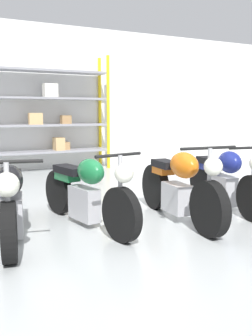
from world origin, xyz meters
name	(u,v)px	position (x,y,z in m)	size (l,w,h in m)	color
ground_plane	(140,226)	(0.00, 0.00, 0.00)	(30.00, 30.00, 0.00)	#B2B7B7
back_wall	(36,97)	(0.00, 5.42, 1.80)	(30.00, 0.08, 3.60)	white
shelving_rack	(22,114)	(-0.43, 5.05, 1.40)	(4.56, 0.63, 2.84)	yellow
motorcycle_black	(11,202)	(-1.55, 0.22, 0.44)	(0.73, 1.98, 1.00)	black
motorcycle_green	(86,192)	(-0.60, 0.32, 0.45)	(0.68, 2.11, 1.00)	black
motorcycle_orange	(180,186)	(0.58, -0.03, 0.47)	(0.73, 2.08, 1.06)	black
motorcycle_blue	(225,180)	(1.57, 0.23, 0.44)	(0.71, 2.03, 1.00)	black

